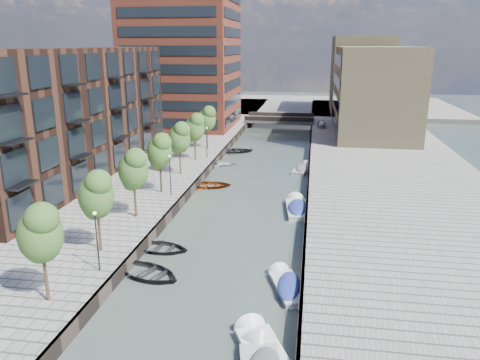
% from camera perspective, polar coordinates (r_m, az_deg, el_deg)
% --- Properties ---
extents(water, '(300.00, 300.00, 0.00)m').
position_cam_1_polar(water, '(60.57, 2.63, 1.51)').
color(water, '#38473F').
rests_on(water, ground).
extents(quay_left, '(60.00, 140.00, 1.00)m').
position_cam_1_polar(quay_left, '(73.51, -26.52, 2.83)').
color(quay_left, gray).
rests_on(quay_left, ground).
extents(quay_right, '(20.00, 140.00, 1.00)m').
position_cam_1_polar(quay_right, '(60.89, 17.78, 1.30)').
color(quay_right, gray).
rests_on(quay_right, ground).
extents(quay_wall_left, '(0.25, 140.00, 1.00)m').
position_cam_1_polar(quay_wall_left, '(61.38, -3.03, 2.18)').
color(quay_wall_left, '#332823').
rests_on(quay_wall_left, ground).
extents(quay_wall_right, '(0.25, 140.00, 1.00)m').
position_cam_1_polar(quay_wall_right, '(60.11, 8.43, 1.72)').
color(quay_wall_right, '#332823').
rests_on(quay_wall_right, ground).
extents(far_closure, '(80.00, 40.00, 1.00)m').
position_cam_1_polar(far_closure, '(119.34, 5.88, 8.98)').
color(far_closure, gray).
rests_on(far_closure, ground).
extents(apartment_block, '(8.00, 38.00, 14.00)m').
position_cam_1_polar(apartment_block, '(55.45, -19.70, 7.65)').
color(apartment_block, black).
rests_on(apartment_block, quay_left).
extents(tower, '(18.00, 18.00, 30.00)m').
position_cam_1_polar(tower, '(86.45, -7.03, 16.53)').
color(tower, brown).
rests_on(tower, quay_left).
extents(tan_block_near, '(12.00, 25.00, 14.00)m').
position_cam_1_polar(tan_block_near, '(81.16, 15.99, 10.40)').
color(tan_block_near, '#907C58').
rests_on(tan_block_near, quay_right).
extents(tan_block_far, '(12.00, 20.00, 16.00)m').
position_cam_1_polar(tan_block_far, '(106.87, 14.43, 12.31)').
color(tan_block_far, '#907C58').
rests_on(tan_block_far, quay_right).
extents(bridge, '(13.00, 6.00, 1.30)m').
position_cam_1_polar(bridge, '(91.54, 4.89, 7.38)').
color(bridge, gray).
rests_on(bridge, ground).
extents(tree_0, '(2.50, 2.50, 5.95)m').
position_cam_1_polar(tree_0, '(28.56, -23.20, -5.78)').
color(tree_0, '#382619').
rests_on(tree_0, quay_left).
extents(tree_1, '(2.50, 2.50, 5.95)m').
position_cam_1_polar(tree_1, '(34.29, -17.15, -1.58)').
color(tree_1, '#382619').
rests_on(tree_1, quay_left).
extents(tree_2, '(2.50, 2.50, 5.95)m').
position_cam_1_polar(tree_2, '(40.43, -12.90, 1.40)').
color(tree_2, '#382619').
rests_on(tree_2, quay_left).
extents(tree_3, '(2.50, 2.50, 5.95)m').
position_cam_1_polar(tree_3, '(46.80, -9.79, 3.57)').
color(tree_3, '#382619').
rests_on(tree_3, quay_left).
extents(tree_4, '(2.50, 2.50, 5.95)m').
position_cam_1_polar(tree_4, '(53.34, -7.42, 5.22)').
color(tree_4, '#382619').
rests_on(tree_4, quay_left).
extents(tree_5, '(2.50, 2.50, 5.95)m').
position_cam_1_polar(tree_5, '(59.98, -5.56, 6.49)').
color(tree_5, '#382619').
rests_on(tree_5, quay_left).
extents(tree_6, '(2.50, 2.50, 5.95)m').
position_cam_1_polar(tree_6, '(66.69, -4.07, 7.51)').
color(tree_6, '#382619').
rests_on(tree_6, quay_left).
extents(lamp_0, '(0.24, 0.24, 4.12)m').
position_cam_1_polar(lamp_0, '(31.81, -17.09, -6.41)').
color(lamp_0, black).
rests_on(lamp_0, quay_left).
extents(lamp_1, '(0.24, 0.24, 4.12)m').
position_cam_1_polar(lamp_1, '(45.91, -8.53, 1.08)').
color(lamp_1, black).
rests_on(lamp_1, quay_left).
extents(lamp_2, '(0.24, 0.24, 4.12)m').
position_cam_1_polar(lamp_2, '(60.95, -4.09, 4.97)').
color(lamp_2, black).
rests_on(lamp_2, quay_left).
extents(sloop_0, '(5.91, 5.15, 1.02)m').
position_cam_1_polar(sloop_0, '(33.43, -11.02, -11.46)').
color(sloop_0, black).
rests_on(sloop_0, ground).
extents(sloop_1, '(4.78, 3.64, 0.93)m').
position_cam_1_polar(sloop_1, '(37.11, -9.60, -8.48)').
color(sloop_1, black).
rests_on(sloop_1, ground).
extents(sloop_2, '(5.18, 4.07, 0.97)m').
position_cam_1_polar(sloop_2, '(52.38, -3.64, -0.87)').
color(sloop_2, maroon).
rests_on(sloop_2, ground).
extents(sloop_3, '(4.94, 4.11, 0.88)m').
position_cam_1_polar(sloop_3, '(61.52, -2.36, 1.74)').
color(sloop_3, silver).
rests_on(sloop_3, ground).
extents(sloop_4, '(5.45, 4.57, 0.97)m').
position_cam_1_polar(sloop_4, '(69.21, -0.30, 3.39)').
color(sloop_4, black).
rests_on(sloop_4, ground).
extents(motorboat_0, '(3.06, 4.95, 1.56)m').
position_cam_1_polar(motorboat_0, '(31.51, 5.73, -12.66)').
color(motorboat_0, silver).
rests_on(motorboat_0, ground).
extents(motorboat_2, '(4.01, 5.80, 1.84)m').
position_cam_1_polar(motorboat_2, '(25.72, 2.70, -20.18)').
color(motorboat_2, white).
rests_on(motorboat_2, ground).
extents(motorboat_3, '(2.59, 5.88, 1.90)m').
position_cam_1_polar(motorboat_3, '(45.37, 6.95, -3.39)').
color(motorboat_3, silver).
rests_on(motorboat_3, ground).
extents(motorboat_4, '(2.58, 5.02, 1.59)m').
position_cam_1_polar(motorboat_4, '(59.51, 7.60, 1.31)').
color(motorboat_4, '#AEAEAC').
rests_on(motorboat_4, ground).
extents(car, '(1.65, 3.62, 1.20)m').
position_cam_1_polar(car, '(86.27, 9.92, 6.80)').
color(car, '#ADAEB2').
rests_on(car, quay_right).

